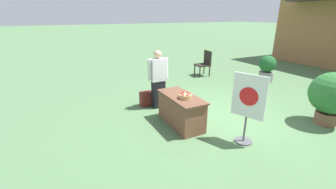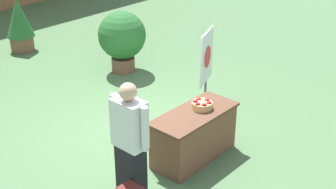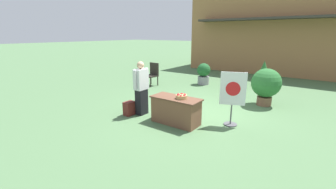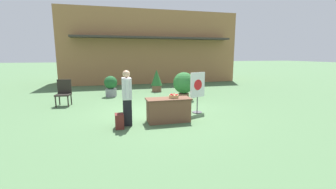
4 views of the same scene
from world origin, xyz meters
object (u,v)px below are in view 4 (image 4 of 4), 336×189
at_px(display_table, 168,110).
at_px(apple_basket, 174,96).
at_px(potted_plant_near_right, 111,85).
at_px(person_visitor, 127,97).
at_px(backpack, 119,121).
at_px(potted_plant_far_left, 157,80).
at_px(poster_board, 198,90).
at_px(potted_plant_near_left, 184,84).
at_px(patio_chair, 64,91).

height_order(display_table, apple_basket, apple_basket).
bearing_deg(potted_plant_near_right, person_visitor, -85.12).
bearing_deg(backpack, potted_plant_far_left, 68.75).
relative_size(person_visitor, backpack, 3.90).
distance_m(display_table, apple_basket, 0.46).
xyz_separation_m(backpack, potted_plant_near_right, (-0.17, 5.21, 0.35)).
relative_size(display_table, poster_board, 0.95).
relative_size(potted_plant_near_left, potted_plant_near_right, 1.25).
distance_m(poster_board, potted_plant_near_left, 2.42).
height_order(display_table, patio_chair, patio_chair).
xyz_separation_m(display_table, person_visitor, (-1.27, -0.00, 0.46)).
bearing_deg(potted_plant_near_right, potted_plant_far_left, 20.02).
xyz_separation_m(backpack, potted_plant_near_left, (3.11, 3.47, 0.54)).
bearing_deg(patio_chair, display_table, 53.70).
xyz_separation_m(apple_basket, patio_chair, (-3.76, 3.29, -0.22)).
bearing_deg(person_visitor, potted_plant_near_right, 94.78).
bearing_deg(apple_basket, display_table, -178.56).
distance_m(display_table, potted_plant_far_left, 5.93).
distance_m(backpack, potted_plant_near_left, 4.69).
bearing_deg(display_table, poster_board, 31.26).
xyz_separation_m(display_table, poster_board, (1.29, 0.78, 0.46)).
relative_size(backpack, potted_plant_near_left, 0.32).
distance_m(potted_plant_far_left, potted_plant_near_left, 2.77).
distance_m(person_visitor, poster_board, 2.68).
distance_m(poster_board, potted_plant_near_right, 5.11).
bearing_deg(poster_board, display_table, -80.77).
xyz_separation_m(person_visitor, potted_plant_near_right, (-0.42, 4.93, -0.28)).
relative_size(backpack, poster_board, 0.29).
height_order(apple_basket, backpack, apple_basket).
distance_m(apple_basket, potted_plant_near_left, 3.48).
bearing_deg(poster_board, apple_basket, -77.12).
bearing_deg(person_visitor, patio_chair, 125.02).
height_order(backpack, potted_plant_near_left, potted_plant_near_left).
xyz_separation_m(display_table, patio_chair, (-3.59, 3.29, 0.21)).
bearing_deg(poster_board, potted_plant_near_right, -166.31).
xyz_separation_m(apple_basket, person_visitor, (-1.45, -0.01, 0.03)).
bearing_deg(patio_chair, backpack, 36.18).
bearing_deg(person_visitor, apple_basket, 0.16).
xyz_separation_m(person_visitor, backpack, (-0.26, -0.28, -0.62)).
bearing_deg(potted_plant_far_left, apple_basket, -96.69).
xyz_separation_m(patio_chair, potted_plant_near_right, (1.90, 1.63, -0.03)).
height_order(display_table, potted_plant_near_left, potted_plant_near_left).
bearing_deg(patio_chair, poster_board, 68.99).
bearing_deg(patio_chair, potted_plant_near_left, 94.99).
bearing_deg(poster_board, patio_chair, -139.27).
bearing_deg(poster_board, person_visitor, -95.01).
xyz_separation_m(patio_chair, potted_plant_near_left, (5.17, -0.11, 0.16)).
relative_size(apple_basket, poster_board, 0.21).
bearing_deg(potted_plant_near_right, backpack, -88.18).
bearing_deg(apple_basket, person_visitor, -179.74).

